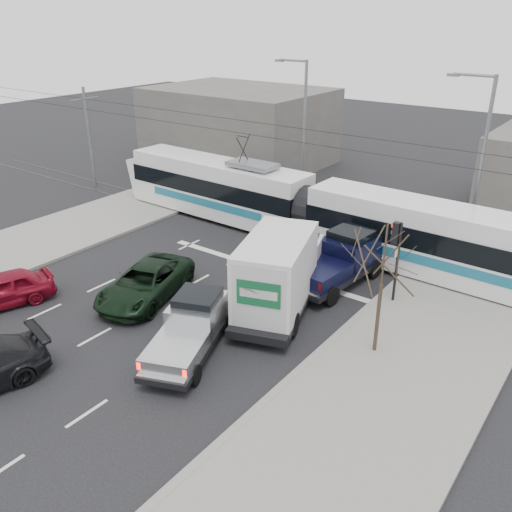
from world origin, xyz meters
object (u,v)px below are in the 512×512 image
Objects in this scene: bare_tree at (384,261)px; street_lamp_far at (302,124)px; navy_pickup at (341,259)px; traffic_signal at (396,245)px; box_truck at (280,273)px; silver_pickup at (192,326)px; tram at (310,210)px; street_lamp_near at (479,157)px; red_car at (1,290)px; green_car at (145,283)px.

bare_tree is 0.56× the size of street_lamp_far.
street_lamp_far reaches higher than navy_pickup.
box_truck is at bearing -136.64° from traffic_signal.
street_lamp_far is 1.59× the size of silver_pickup.
tram is 4.52× the size of silver_pickup.
silver_pickup is (1.89, -11.53, -0.88)m from tram.
tram reaches higher than traffic_signal.
street_lamp_near is 1.22× the size of box_truck.
street_lamp_far is at bearing 127.50° from tram.
street_lamp_far is at bearing 101.21° from red_car.
traffic_signal reaches higher than box_truck.
traffic_signal is 0.67× the size of green_car.
navy_pickup is at bearing 30.74° from green_car.
bare_tree is at bearing -74.24° from traffic_signal.
silver_pickup is (-5.40, -15.25, -4.14)m from street_lamp_near.
street_lamp_far is (-10.66, 9.50, 2.37)m from traffic_signal.
green_car is (-8.89, -6.06, -1.99)m from traffic_signal.
silver_pickup is (-4.56, -7.74, -1.77)m from traffic_signal.
traffic_signal reaches higher than red_car.
bare_tree is 0.56× the size of street_lamp_near.
bare_tree is 0.86× the size of navy_pickup.
red_car is (-14.53, -6.22, -3.05)m from bare_tree.
tram reaches higher than bare_tree.
street_lamp_far is 16.26m from green_car.
silver_pickup is at bearing -79.55° from tram.
street_lamp_near is 8.81m from tram.
tram is 5.85× the size of red_car.
bare_tree is 17.97m from street_lamp_far.
navy_pickup is at bearing 55.50° from silver_pickup.
street_lamp_near reaches higher than green_car.
traffic_signal is at bearing 18.51° from green_car.
tram is (-7.29, -3.71, -3.26)m from street_lamp_near.
bare_tree is at bearing 11.58° from silver_pickup.
street_lamp_far is at bearing 87.69° from silver_pickup.
green_car is at bearing 136.99° from silver_pickup.
silver_pickup is at bearing -97.32° from navy_pickup.
navy_pickup is (3.74, -3.33, -0.68)m from tram.
tram is 11.72m from silver_pickup.
tram is 3.47× the size of box_truck.
street_lamp_near is at bearing 91.42° from bare_tree.
red_car is (-2.74, -19.72, -4.37)m from street_lamp_far.
bare_tree is at bearing -43.81° from navy_pickup.
tram is at bearing 77.53° from silver_pickup.
bare_tree is 11.04m from tram.
traffic_signal is at bearing 37.72° from silver_pickup.
red_car is (-8.84, -2.47, -0.23)m from silver_pickup.
green_car is at bearing -172.07° from box_truck.
green_car is at bearing -168.37° from bare_tree.
red_car is at bearing -129.65° from navy_pickup.
tram is at bearing 149.58° from traffic_signal.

